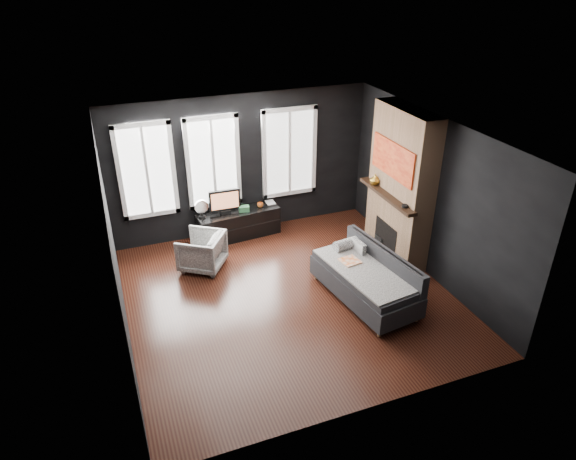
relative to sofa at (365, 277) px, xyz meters
name	(u,v)px	position (x,y,z in m)	size (l,w,h in m)	color
floor	(289,296)	(-1.10, 0.47, -0.41)	(5.00, 5.00, 0.00)	black
ceiling	(289,135)	(-1.10, 0.47, 2.29)	(5.00, 5.00, 0.00)	white
wall_back	(242,165)	(-1.10, 2.97, 0.94)	(5.00, 0.02, 2.70)	black
wall_left	(114,253)	(-3.60, 0.47, 0.94)	(0.02, 5.00, 2.70)	black
wall_right	(431,197)	(1.40, 0.47, 0.94)	(0.02, 5.00, 2.70)	black
windows	(215,115)	(-1.55, 2.93, 1.97)	(4.00, 0.16, 1.76)	white
fireplace	(401,186)	(1.20, 1.07, 0.94)	(0.70, 1.62, 2.70)	#93724C
sofa	(365,277)	(0.00, 0.00, 0.00)	(0.95, 1.90, 0.82)	black
stripe_pillow	(358,250)	(0.14, 0.51, 0.18)	(0.08, 0.33, 0.33)	gray
armchair	(202,250)	(-2.20, 1.83, -0.05)	(0.70, 0.65, 0.72)	white
media_console	(238,223)	(-1.29, 2.71, -0.14)	(1.59, 0.50, 0.55)	black
monitor	(225,200)	(-1.54, 2.70, 0.41)	(0.60, 0.13, 0.54)	black
desk_fan	(202,209)	(-1.99, 2.68, 0.32)	(0.26, 0.26, 0.37)	#969696
mug	(260,204)	(-0.84, 2.71, 0.20)	(0.12, 0.09, 0.12)	orange
book	(266,198)	(-0.68, 2.83, 0.25)	(0.17, 0.02, 0.23)	#AEA18A
storage_box	(244,209)	(-1.18, 2.65, 0.19)	(0.19, 0.12, 0.11)	#387D4A
mantel_vase	(375,179)	(0.95, 1.52, 0.92)	(0.19, 0.20, 0.19)	gold
mantel_clock	(405,206)	(0.95, 0.52, 0.84)	(0.11, 0.11, 0.04)	black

